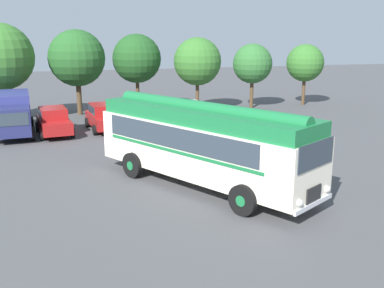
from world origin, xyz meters
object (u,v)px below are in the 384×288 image
Objects in this scene: vintage_bus at (203,141)px; car_near_left at (54,121)px; car_mid_left at (104,117)px; car_mid_right at (146,114)px; box_van at (13,113)px; car_far_right at (192,115)px.

car_near_left is at bearing 116.88° from vintage_bus.
vintage_bus is 13.04m from car_near_left.
car_mid_left is at bearing 102.88° from vintage_bus.
car_near_left is 1.02× the size of car_mid_right.
car_near_left is 3.15m from car_mid_left.
car_near_left is 2.52m from box_van.
box_van is at bearing 162.56° from car_near_left.
car_far_right is at bearing -1.89° from car_near_left.
vintage_bus reaches higher than car_far_right.
car_mid_left is 5.72m from car_far_right.
car_far_right is at bearing 75.78° from vintage_bus.
car_mid_right is (2.79, 0.13, 0.00)m from car_mid_left.
box_van is at bearing 174.71° from car_far_right.
car_mid_right is 3.03m from car_far_right.
box_van reaches higher than car_near_left.
vintage_bus is at bearing -63.12° from car_near_left.
car_mid_right is (5.88, 0.71, 0.00)m from car_near_left.
car_mid_right is at bearing 6.89° from car_near_left.
car_mid_left is 2.79m from car_mid_right.
vintage_bus is 12.35m from car_mid_right.
box_van is (-2.36, 0.74, 0.52)m from car_near_left.
box_van is (-8.23, 12.34, -0.53)m from vintage_bus.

